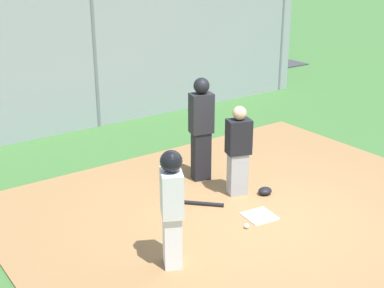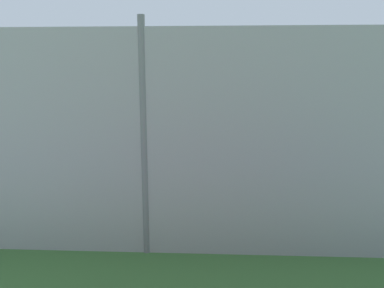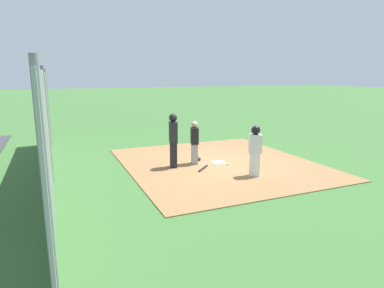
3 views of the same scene
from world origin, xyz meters
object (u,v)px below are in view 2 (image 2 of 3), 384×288
catcher (167,141)px  runner (238,132)px  home_plate (178,161)px  catcher_mask (156,164)px  umpire (168,140)px  baseball (192,160)px  baseball_bat (194,168)px

catcher → runner: bearing=-42.2°
home_plate → catcher_mask: bearing=-138.6°
home_plate → catcher: 1.15m
umpire → catcher_mask: umpire is taller
catcher → catcher_mask: size_ratio=6.27×
catcher → umpire: 0.86m
home_plate → catcher_mask: size_ratio=1.83×
umpire → baseball: umpire is taller
catcher → baseball_bat: (0.76, -0.02, -0.74)m
runner → catcher_mask: (-2.39, -0.84, -0.83)m
runner → baseball_bat: size_ratio=2.04×
runner → baseball: 1.64m
catcher_mask → baseball: bearing=34.5°
runner → home_plate: bearing=36.4°
umpire → runner: bearing=-30.1°
home_plate → runner: bearing=9.7°
catcher_mask → baseball: catcher_mask is taller
baseball → runner: bearing=6.2°
umpire → catcher: bearing=22.9°
catcher → catcher_mask: 0.85m
home_plate → baseball_bat: baseball_bat is taller
home_plate → runner: 2.01m
baseball → catcher_mask: bearing=-145.5°
umpire → baseball_bat: (0.63, 0.82, -0.94)m
catcher → catcher_mask: bearing=68.9°
home_plate → baseball: 0.42m
umpire → runner: (1.90, 1.96, -0.08)m
home_plate → catcher: bearing=-106.6°
home_plate → baseball: size_ratio=5.95×
runner → baseball: bearing=32.9°
umpire → baseball: (0.51, 1.81, -0.93)m
catcher → baseball_bat: catcher is taller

